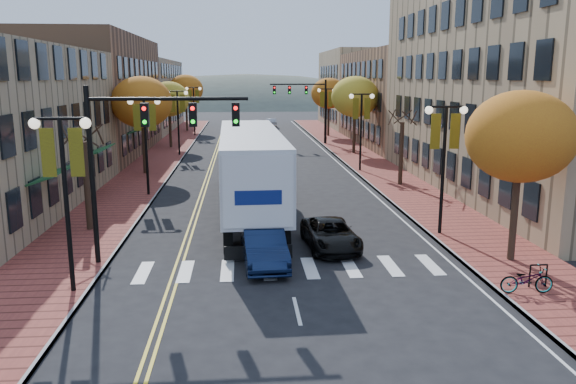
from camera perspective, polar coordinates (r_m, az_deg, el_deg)
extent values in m
plane|color=black|center=(20.12, 0.36, -9.70)|extent=(200.00, 200.00, 0.00)
cube|color=brown|center=(52.20, -12.77, 3.39)|extent=(4.00, 85.00, 0.15)
cube|color=brown|center=(52.77, 7.00, 3.68)|extent=(4.00, 85.00, 0.15)
cube|color=brown|center=(56.81, -20.65, 9.09)|extent=(12.00, 24.00, 11.00)
cube|color=#9E8966|center=(81.17, -15.83, 9.42)|extent=(12.00, 26.00, 9.50)
cube|color=#997F5B|center=(40.10, 25.96, 10.76)|extent=(15.00, 28.00, 15.00)
cube|color=brown|center=(63.97, 13.84, 9.25)|extent=(15.00, 24.00, 10.00)
cube|color=#9E8966|center=(85.11, 9.14, 10.30)|extent=(15.00, 20.00, 11.00)
cylinder|color=#382619|center=(28.12, -19.76, 0.56)|extent=(0.28, 0.28, 4.20)
cylinder|color=#382619|center=(43.55, -14.44, 5.07)|extent=(0.28, 0.28, 4.90)
ellipsoid|color=orange|center=(43.33, -14.64, 8.83)|extent=(4.48, 4.48, 3.81)
cylinder|color=#382619|center=(59.33, -11.89, 6.68)|extent=(0.28, 0.28, 4.55)
ellipsoid|color=yellow|center=(59.17, -12.00, 9.23)|extent=(4.16, 4.16, 3.54)
cylinder|color=#382619|center=(77.16, -10.27, 8.03)|extent=(0.28, 0.28, 5.04)
ellipsoid|color=orange|center=(77.03, -10.35, 10.21)|extent=(4.61, 4.61, 3.92)
cylinder|color=#382619|center=(23.77, 22.07, -1.11)|extent=(0.28, 0.28, 4.55)
ellipsoid|color=orange|center=(23.36, 22.56, 5.23)|extent=(4.16, 4.16, 3.54)
cylinder|color=#382619|center=(38.52, 11.42, 3.86)|extent=(0.28, 0.28, 4.20)
cylinder|color=#382619|center=(53.94, 6.75, 6.56)|extent=(0.28, 0.28, 4.90)
ellipsoid|color=yellow|center=(53.77, 6.82, 9.60)|extent=(4.48, 4.48, 3.81)
cylinder|color=#382619|center=(69.65, 4.14, 7.69)|extent=(0.28, 0.28, 4.76)
ellipsoid|color=orange|center=(69.52, 4.17, 9.97)|extent=(4.35, 4.35, 3.70)
cylinder|color=black|center=(20.03, -21.54, -1.65)|extent=(0.16, 0.16, 6.00)
cylinder|color=black|center=(19.60, -22.20, 6.92)|extent=(1.60, 0.10, 0.10)
sphere|color=#FFF2CC|center=(19.87, -24.38, 6.36)|extent=(0.36, 0.36, 0.36)
sphere|color=#FFF2CC|center=(19.39, -19.89, 6.60)|extent=(0.36, 0.36, 0.36)
cube|color=#ABA116|center=(19.84, -23.19, 3.69)|extent=(0.45, 0.03, 1.60)
cube|color=#ABA116|center=(19.58, -20.69, 3.78)|extent=(0.45, 0.03, 1.60)
cylinder|color=black|center=(35.42, -14.21, 4.29)|extent=(0.16, 0.16, 6.00)
cylinder|color=black|center=(35.18, -14.45, 9.14)|extent=(1.60, 0.10, 0.10)
sphere|color=#FFF2CC|center=(35.33, -15.73, 8.84)|extent=(0.36, 0.36, 0.36)
sphere|color=#FFF2CC|center=(35.06, -13.13, 8.95)|extent=(0.36, 0.36, 0.36)
cube|color=#ABA116|center=(35.31, -15.09, 7.33)|extent=(0.45, 0.03, 1.60)
cube|color=#ABA116|center=(35.17, -13.63, 7.38)|extent=(0.45, 0.03, 1.60)
cylinder|color=black|center=(53.16, -11.08, 6.78)|extent=(0.16, 0.16, 6.00)
cylinder|color=black|center=(53.00, -11.21, 10.02)|extent=(1.60, 0.10, 0.10)
sphere|color=#FFF2CC|center=(53.10, -12.08, 9.82)|extent=(0.36, 0.36, 0.36)
sphere|color=#FFF2CC|center=(52.93, -10.33, 9.88)|extent=(0.36, 0.36, 0.36)
cube|color=#ABA116|center=(53.09, -11.65, 8.81)|extent=(0.45, 0.03, 1.60)
cube|color=#ABA116|center=(53.00, -10.67, 8.85)|extent=(0.45, 0.03, 1.60)
cylinder|color=black|center=(71.04, -9.52, 8.02)|extent=(0.16, 0.16, 6.00)
cylinder|color=black|center=(70.92, -9.60, 10.44)|extent=(1.60, 0.10, 0.10)
sphere|color=#FFF2CC|center=(70.99, -10.25, 10.30)|extent=(0.36, 0.36, 0.36)
sphere|color=#FFF2CC|center=(70.86, -8.94, 10.34)|extent=(0.36, 0.36, 0.36)
cube|color=#ABA116|center=(70.99, -9.93, 9.54)|extent=(0.45, 0.03, 1.60)
cube|color=#ABA116|center=(70.91, -9.20, 9.56)|extent=(0.45, 0.03, 1.60)
cylinder|color=black|center=(26.67, 15.46, 1.90)|extent=(0.16, 0.16, 6.00)
cylinder|color=black|center=(26.35, 15.81, 8.34)|extent=(1.60, 0.10, 0.10)
sphere|color=#FFF2CC|center=(26.09, 14.13, 8.07)|extent=(0.36, 0.36, 0.36)
sphere|color=#FFF2CC|center=(26.64, 17.42, 7.95)|extent=(0.36, 0.36, 0.36)
cube|color=#ABA116|center=(26.27, 14.76, 5.98)|extent=(0.45, 0.03, 1.60)
cube|color=#ABA116|center=(26.58, 16.60, 5.94)|extent=(0.45, 0.03, 1.60)
cylinder|color=black|center=(43.85, 7.41, 5.91)|extent=(0.16, 0.16, 6.00)
cylinder|color=black|center=(43.66, 7.51, 9.83)|extent=(1.60, 0.10, 0.10)
sphere|color=#FFF2CC|center=(43.50, 6.46, 9.65)|extent=(0.36, 0.36, 0.36)
sphere|color=#FFF2CC|center=(43.84, 8.54, 9.61)|extent=(0.36, 0.36, 0.36)
cube|color=#ABA116|center=(43.61, 6.89, 8.39)|extent=(0.45, 0.03, 1.60)
cube|color=#ABA116|center=(43.80, 8.05, 8.38)|extent=(0.45, 0.03, 1.60)
cylinder|color=black|center=(61.51, 3.90, 7.61)|extent=(0.16, 0.16, 6.00)
cylinder|color=black|center=(61.37, 3.94, 10.40)|extent=(1.60, 0.10, 0.10)
sphere|color=#FFF2CC|center=(61.26, 3.18, 10.27)|extent=(0.36, 0.36, 0.36)
sphere|color=#FFF2CC|center=(61.50, 4.68, 10.26)|extent=(0.36, 0.36, 0.36)
cube|color=#ABA116|center=(61.34, 3.50, 9.38)|extent=(0.45, 0.03, 1.60)
cube|color=#ABA116|center=(61.47, 4.34, 9.37)|extent=(0.45, 0.03, 1.60)
cylinder|color=black|center=(22.74, -19.26, 1.31)|extent=(0.20, 0.20, 7.00)
cylinder|color=black|center=(21.85, -12.07, 9.24)|extent=(6.00, 0.14, 0.14)
cube|color=black|center=(22.01, -14.34, 7.58)|extent=(0.30, 0.25, 0.90)
sphere|color=#FF0C0C|center=(21.86, -14.44, 8.21)|extent=(0.16, 0.16, 0.16)
cube|color=black|center=(21.79, -9.63, 7.74)|extent=(0.30, 0.25, 0.90)
sphere|color=#FF0C0C|center=(21.64, -9.68, 8.37)|extent=(0.16, 0.16, 0.16)
cube|color=black|center=(21.71, -5.33, 7.84)|extent=(0.30, 0.25, 0.90)
sphere|color=#FF0C0C|center=(21.56, -5.34, 8.48)|extent=(0.16, 0.16, 0.16)
cylinder|color=black|center=(61.46, 3.81, 8.07)|extent=(0.20, 0.20, 7.00)
cylinder|color=black|center=(60.97, 1.01, 10.89)|extent=(6.00, 0.14, 0.14)
cube|color=black|center=(61.08, 1.86, 10.32)|extent=(0.30, 0.25, 0.90)
sphere|color=#FF0C0C|center=(60.94, 1.88, 10.56)|extent=(0.16, 0.16, 0.16)
cube|color=black|center=(60.90, 0.15, 10.33)|extent=(0.30, 0.25, 0.90)
sphere|color=#FF0C0C|center=(60.76, 0.16, 10.56)|extent=(0.16, 0.16, 0.16)
cube|color=black|center=(60.79, -1.40, 10.32)|extent=(0.30, 0.25, 0.90)
sphere|color=#FF0C0C|center=(60.64, -1.39, 10.55)|extent=(0.16, 0.16, 0.16)
cube|color=black|center=(29.37, -3.78, -0.86)|extent=(1.48, 14.88, 0.40)
cube|color=silver|center=(29.01, -3.83, 3.00)|extent=(3.31, 14.93, 3.20)
cube|color=black|center=(38.21, -4.36, 3.44)|extent=(2.94, 3.49, 2.86)
cylinder|color=black|center=(23.70, -6.09, -4.97)|extent=(0.43, 1.15, 1.14)
cylinder|color=black|center=(23.81, -0.29, -4.83)|extent=(0.43, 1.15, 1.14)
cylinder|color=black|center=(25.02, -6.10, -4.08)|extent=(0.43, 1.15, 1.14)
cylinder|color=black|center=(25.12, -0.60, -3.94)|extent=(0.43, 1.15, 1.14)
cylinder|color=black|center=(37.05, -6.12, 1.09)|extent=(0.43, 1.15, 1.14)
cylinder|color=black|center=(37.12, -2.41, 1.17)|extent=(0.43, 1.15, 1.14)
cylinder|color=black|center=(39.53, -6.12, 1.76)|extent=(0.43, 1.15, 1.14)
cylinder|color=black|center=(39.59, -2.64, 1.83)|extent=(0.43, 1.15, 1.14)
imported|color=#0D1835|center=(22.34, -2.47, -5.45)|extent=(1.88, 4.70, 1.52)
imported|color=black|center=(24.43, 4.34, -4.30)|extent=(2.32, 4.59, 1.25)
imported|color=white|center=(69.07, -4.68, 6.10)|extent=(2.07, 4.11, 1.34)
imported|color=#B7B8C0|center=(80.22, -2.97, 6.84)|extent=(2.01, 4.23, 1.19)
imported|color=#ADAEB5|center=(82.34, -1.73, 7.03)|extent=(1.43, 4.08, 1.34)
imported|color=gray|center=(20.73, 23.09, -8.20)|extent=(1.82, 0.73, 0.94)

